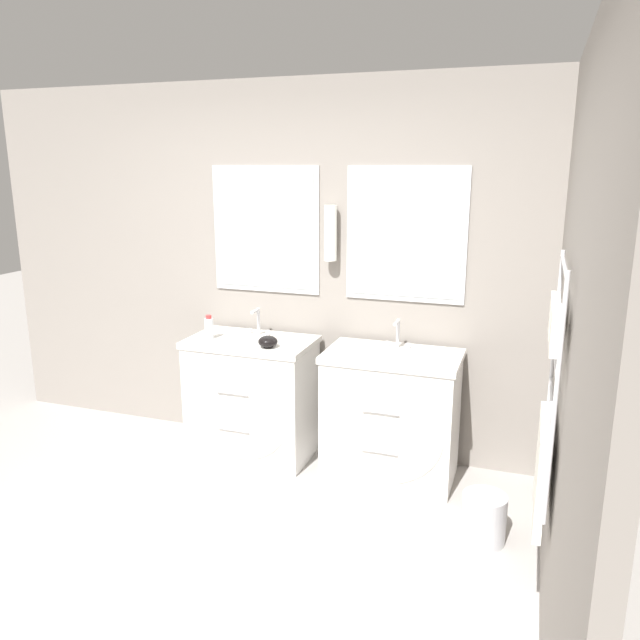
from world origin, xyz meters
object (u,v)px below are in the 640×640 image
(vanity_left, at_px, (250,398))
(waste_bin, at_px, (484,517))
(amenity_bowl, at_px, (268,342))
(vanity_right, at_px, (390,416))
(toiletry_bottle, at_px, (209,328))

(vanity_left, height_order, waste_bin, vanity_left)
(vanity_left, xyz_separation_m, amenity_bowl, (0.19, -0.11, 0.46))
(vanity_right, relative_size, toiletry_bottle, 5.11)
(vanity_left, xyz_separation_m, waste_bin, (1.66, -0.54, -0.29))
(vanity_right, bearing_deg, waste_bin, -39.16)
(waste_bin, bearing_deg, toiletry_bottle, 165.94)
(vanity_left, xyz_separation_m, toiletry_bottle, (-0.27, -0.05, 0.50))
(vanity_left, relative_size, vanity_right, 1.00)
(toiletry_bottle, bearing_deg, vanity_right, 2.34)
(vanity_left, height_order, amenity_bowl, amenity_bowl)
(vanity_left, bearing_deg, waste_bin, -17.91)
(amenity_bowl, distance_m, waste_bin, 1.71)
(vanity_left, height_order, toiletry_bottle, toiletry_bottle)
(toiletry_bottle, height_order, waste_bin, toiletry_bottle)
(vanity_right, distance_m, waste_bin, 0.90)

